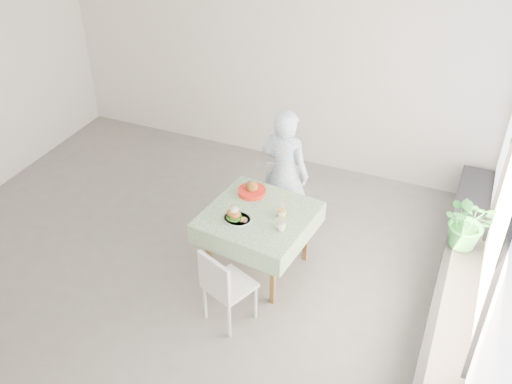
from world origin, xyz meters
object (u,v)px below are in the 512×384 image
at_px(main_dish, 236,215).
at_px(chair_near, 229,299).
at_px(chair_far, 278,213).
at_px(diner, 285,173).
at_px(cafe_table, 259,235).
at_px(juice_cup_orange, 282,212).
at_px(potted_plant, 469,222).

bearing_deg(main_dish, chair_near, -71.86).
xyz_separation_m(chair_near, main_dish, (-0.20, 0.61, 0.53)).
distance_m(chair_far, diner, 0.53).
relative_size(diner, main_dish, 5.44).
height_order(chair_far, main_dish, main_dish).
xyz_separation_m(cafe_table, juice_cup_orange, (0.23, 0.04, 0.34)).
height_order(chair_near, potted_plant, potted_plant).
bearing_deg(chair_near, juice_cup_orange, 75.79).
distance_m(main_dish, juice_cup_orange, 0.47).
xyz_separation_m(cafe_table, potted_plant, (2.00, 0.62, 0.33)).
xyz_separation_m(chair_near, juice_cup_orange, (0.21, 0.83, 0.54)).
xyz_separation_m(diner, main_dish, (-0.17, -0.94, 0.01)).
bearing_deg(chair_near, main_dish, 108.14).
xyz_separation_m(chair_far, juice_cup_orange, (0.28, -0.66, 0.55)).
relative_size(chair_near, potted_plant, 1.46).
bearing_deg(juice_cup_orange, potted_plant, 18.23).
relative_size(chair_near, diner, 0.55).
relative_size(chair_far, diner, 0.53).
height_order(main_dish, potted_plant, potted_plant).
bearing_deg(potted_plant, chair_near, -144.40).
bearing_deg(juice_cup_orange, chair_far, 112.80).
distance_m(cafe_table, main_dish, 0.42).
height_order(chair_far, potted_plant, potted_plant).
height_order(diner, potted_plant, diner).
bearing_deg(diner, juice_cup_orange, 113.20).
distance_m(diner, juice_cup_orange, 0.75).
xyz_separation_m(cafe_table, diner, (-0.00, 0.76, 0.32)).
bearing_deg(diner, cafe_table, 95.01).
bearing_deg(diner, potted_plant, -179.03).
relative_size(chair_far, potted_plant, 1.39).
relative_size(juice_cup_orange, potted_plant, 0.45).
height_order(cafe_table, juice_cup_orange, juice_cup_orange).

